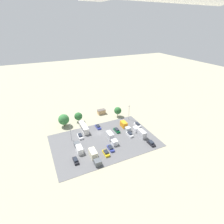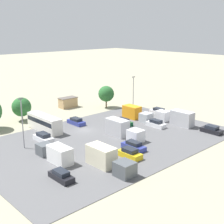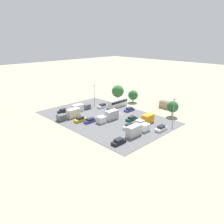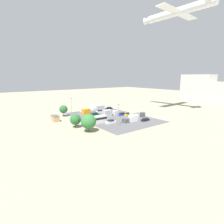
{
  "view_description": "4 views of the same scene",
  "coord_description": "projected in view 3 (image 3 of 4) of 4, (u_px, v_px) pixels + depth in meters",
  "views": [
    {
      "loc": [
        26.03,
        70.73,
        50.83
      ],
      "look_at": [
        5.03,
        26.53,
        25.61
      ],
      "focal_mm": 28.0,
      "sensor_mm": 36.0,
      "label": 1
    },
    {
      "loc": [
        38.68,
        50.38,
        21.26
      ],
      "look_at": [
        -4.74,
        3.69,
        4.01
      ],
      "focal_mm": 50.0,
      "sensor_mm": 36.0,
      "label": 2
    },
    {
      "loc": [
        -56.89,
        59.79,
        28.66
      ],
      "look_at": [
        -3.17,
        6.89,
        2.84
      ],
      "focal_mm": 35.0,
      "sensor_mm": 36.0,
      "label": 3
    },
    {
      "loc": [
        71.2,
        -46.15,
        20.82
      ],
      "look_at": [
        3.22,
        5.31,
        3.53
      ],
      "focal_mm": 28.0,
      "sensor_mm": 36.0,
      "label": 4
    }
  ],
  "objects": [
    {
      "name": "parked_car_6",
      "position": [
        161.0,
        128.0,
        70.6
      ],
      "size": [
        1.85,
        4.75,
        1.66
      ],
      "rotation": [
        0.0,
        0.0,
        3.14
      ],
      "color": "silver",
      "rests_on": "ground"
    },
    {
      "name": "tree_apron_far",
      "position": [
        133.0,
        95.0,
        100.85
      ],
      "size": [
        4.51,
        4.51,
        5.62
      ],
      "color": "brown",
      "rests_on": "ground"
    },
    {
      "name": "parked_car_7",
      "position": [
        129.0,
        110.0,
        89.27
      ],
      "size": [
        1.95,
        4.65,
        1.47
      ],
      "color": "navy",
      "rests_on": "ground"
    },
    {
      "name": "parked_car_5",
      "position": [
        103.0,
        106.0,
        93.81
      ],
      "size": [
        2.0,
        4.77,
        1.61
      ],
      "rotation": [
        0.0,
        0.0,
        3.14
      ],
      "color": "silver",
      "rests_on": "ground"
    },
    {
      "name": "tree_near_shed",
      "position": [
        173.0,
        107.0,
        82.46
      ],
      "size": [
        4.33,
        4.33,
        6.02
      ],
      "color": "brown",
      "rests_on": "ground"
    },
    {
      "name": "tree_apron_mid",
      "position": [
        118.0,
        91.0,
        105.34
      ],
      "size": [
        5.82,
        5.82,
        6.98
      ],
      "color": "brown",
      "rests_on": "ground"
    },
    {
      "name": "parked_car_8",
      "position": [
        132.0,
        119.0,
        79.23
      ],
      "size": [
        1.83,
        4.75,
        1.48
      ],
      "rotation": [
        0.0,
        0.0,
        3.14
      ],
      "color": "#0C4723",
      "rests_on": "ground"
    },
    {
      "name": "parked_truck_2",
      "position": [
        146.0,
        120.0,
        76.05
      ],
      "size": [
        2.52,
        7.87,
        2.99
      ],
      "color": "#ADB2B7",
      "rests_on": "ground"
    },
    {
      "name": "parked_truck_4",
      "position": [
        137.0,
        130.0,
        67.47
      ],
      "size": [
        2.34,
        9.4,
        3.34
      ],
      "rotation": [
        0.0,
        0.0,
        3.14
      ],
      "color": "silver",
      "rests_on": "ground"
    },
    {
      "name": "parked_truck_0",
      "position": [
        70.0,
        114.0,
        81.32
      ],
      "size": [
        2.57,
        9.11,
        3.2
      ],
      "color": "#4C5156",
      "rests_on": "ground"
    },
    {
      "name": "parked_truck_1",
      "position": [
        109.0,
        116.0,
        79.11
      ],
      "size": [
        2.52,
        8.93,
        3.35
      ],
      "color": "silver",
      "rests_on": "ground"
    },
    {
      "name": "light_pole_lot_centre",
      "position": [
        174.0,
        110.0,
        75.2
      ],
      "size": [
        0.9,
        0.28,
        8.8
      ],
      "color": "gray",
      "rests_on": "ground"
    },
    {
      "name": "parked_car_0",
      "position": [
        119.0,
        142.0,
        61.72
      ],
      "size": [
        1.95,
        4.46,
        1.56
      ],
      "color": "black",
      "rests_on": "ground"
    },
    {
      "name": "bus",
      "position": [
        117.0,
        103.0,
        94.63
      ],
      "size": [
        2.55,
        10.0,
        3.32
      ],
      "color": "silver",
      "rests_on": "ground"
    },
    {
      "name": "light_pole_lot_edge",
      "position": [
        94.0,
        94.0,
        94.84
      ],
      "size": [
        0.9,
        0.28,
        9.34
      ],
      "color": "gray",
      "rests_on": "ground"
    },
    {
      "name": "parked_truck_3",
      "position": [
        80.0,
        108.0,
        89.61
      ],
      "size": [
        2.34,
        8.13,
        2.8
      ],
      "rotation": [
        0.0,
        0.0,
        3.14
      ],
      "color": "#4C5156",
      "rests_on": "ground"
    },
    {
      "name": "ground_plane",
      "position": [
        119.0,
        113.0,
        87.33
      ],
      "size": [
        400.0,
        400.0,
        0.0
      ],
      "primitive_type": "plane",
      "color": "gray"
    },
    {
      "name": "parking_lot_surface",
      "position": [
        105.0,
        117.0,
        82.37
      ],
      "size": [
        48.9,
        31.84,
        0.08
      ],
      "color": "#565659",
      "rests_on": "ground"
    },
    {
      "name": "parked_car_4",
      "position": [
        63.0,
        111.0,
        87.76
      ],
      "size": [
        1.76,
        4.42,
        1.45
      ],
      "rotation": [
        0.0,
        0.0,
        3.14
      ],
      "color": "black",
      "rests_on": "ground"
    },
    {
      "name": "parked_car_1",
      "position": [
        90.0,
        121.0,
        77.46
      ],
      "size": [
        1.81,
        4.75,
        1.49
      ],
      "color": "navy",
      "rests_on": "ground"
    },
    {
      "name": "parked_car_2",
      "position": [
        80.0,
        120.0,
        78.21
      ],
      "size": [
        1.94,
        4.4,
        1.65
      ],
      "color": "gold",
      "rests_on": "ground"
    },
    {
      "name": "shed_building",
      "position": [
        165.0,
        105.0,
        93.25
      ],
      "size": [
        4.98,
        2.83,
        2.79
      ],
      "color": "tan",
      "rests_on": "ground"
    },
    {
      "name": "parked_car_3",
      "position": [
        129.0,
        126.0,
        72.3
      ],
      "size": [
        1.81,
        4.52,
        1.58
      ],
      "color": "silver",
      "rests_on": "ground"
    }
  ]
}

